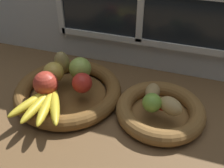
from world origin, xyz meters
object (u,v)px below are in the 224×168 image
fruit_bowl_right (160,111)px  potato_small (171,106)px  apple_golden_left (54,72)px  apple_red_right (82,83)px  chili_pepper (160,108)px  apple_green_back (80,68)px  apple_red_front (46,84)px  pear_brown (62,63)px  potato_oblong (153,92)px  lime_near (152,103)px  fruit_bowl_left (68,91)px  banana_bunch_front (43,104)px

fruit_bowl_right → potato_small: bearing=-45.0°
apple_golden_left → apple_red_right: apple_golden_left is taller
fruit_bowl_right → chili_pepper: size_ratio=2.71×
apple_green_back → chili_pepper: apple_green_back is taller
fruit_bowl_right → apple_green_back: apple_green_back is taller
apple_red_front → apple_green_back: apple_red_front is taller
fruit_bowl_right → pear_brown: pear_brown is taller
apple_red_right → pear_brown: 13.00cm
fruit_bowl_right → potato_oblong: potato_oblong is taller
apple_red_right → apple_green_back: size_ratio=0.85×
apple_red_front → lime_near: size_ratio=1.38×
apple_green_back → potato_small: 33.13cm
apple_red_right → apple_golden_left: bearing=168.3°
fruit_bowl_right → lime_near: bearing=-123.7°
fruit_bowl_right → apple_red_right: bearing=-176.6°
fruit_bowl_right → potato_small: size_ratio=3.78×
fruit_bowl_right → apple_golden_left: apple_golden_left is taller
fruit_bowl_left → lime_near: size_ratio=6.36×
fruit_bowl_left → banana_bunch_front: size_ratio=1.97×
lime_near → fruit_bowl_right: bearing=56.3°
fruit_bowl_right → apple_red_right: 26.13cm
pear_brown → apple_green_back: bearing=-2.7°
pear_brown → potato_oblong: bearing=-5.4°
apple_golden_left → banana_bunch_front: apple_golden_left is taller
potato_small → chili_pepper: (-2.90, -0.28, -1.58)cm
apple_golden_left → lime_near: 34.80cm
fruit_bowl_left → lime_near: 29.98cm
fruit_bowl_left → apple_green_back: size_ratio=4.74×
fruit_bowl_left → fruit_bowl_right: (31.63, 0.00, 0.02)cm
fruit_bowl_right → banana_bunch_front: size_ratio=1.50×
fruit_bowl_left → apple_red_front: bearing=-122.6°
potato_small → fruit_bowl_right: bearing=135.0°
fruit_bowl_left → fruit_bowl_right: bearing=0.0°
banana_bunch_front → chili_pepper: 34.58cm
potato_small → lime_near: size_ratio=1.28×
fruit_bowl_left → potato_small: size_ratio=4.96×
fruit_bowl_left → potato_small: bearing=-4.9°
apple_green_back → pear_brown: bearing=177.3°
lime_near → apple_red_front: bearing=-175.4°
apple_golden_left → banana_bunch_front: (3.66, -13.45, -2.03)cm
potato_small → lime_near: bearing=-173.3°
apple_red_front → banana_bunch_front: size_ratio=0.43×
fruit_bowl_right → potato_oblong: 6.40cm
banana_bunch_front → fruit_bowl_right: bearing=20.7°
fruit_bowl_left → potato_oblong: size_ratio=5.22×
pear_brown → lime_near: bearing=-15.3°
potato_oblong → chili_pepper: 6.83cm
apple_golden_left → apple_red_right: (11.50, -2.39, -0.17)cm
apple_green_back → potato_oblong: apple_green_back is taller
potato_small → fruit_bowl_left: bearing=175.1°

